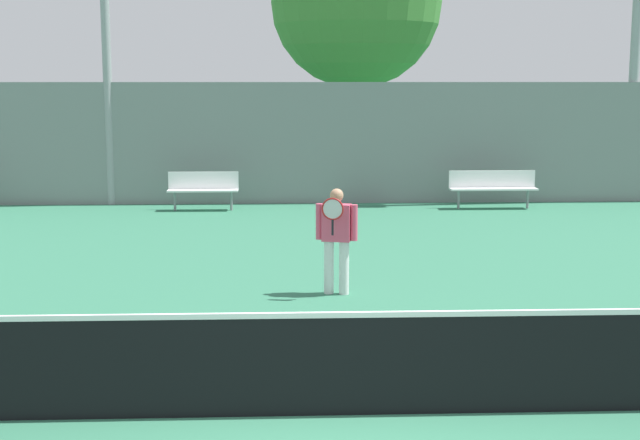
# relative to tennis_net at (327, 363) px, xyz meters

# --- Properties ---
(ground_plane) EXTENTS (100.00, 100.00, 0.00)m
(ground_plane) POSITION_rel_tennis_net_xyz_m (0.00, 0.00, -0.49)
(ground_plane) COLOR #337556
(tennis_net) EXTENTS (11.88, 0.09, 0.97)m
(tennis_net) POSITION_rel_tennis_net_xyz_m (0.00, 0.00, 0.00)
(tennis_net) COLOR black
(tennis_net) RESTS_ON ground_plane
(tennis_player) EXTENTS (0.58, 0.47, 1.51)m
(tennis_player) POSITION_rel_tennis_net_xyz_m (0.36, 4.63, 0.36)
(tennis_player) COLOR silver
(tennis_player) RESTS_ON ground_plane
(bench_courtside_near) EXTENTS (2.06, 0.40, 0.89)m
(bench_courtside_near) POSITION_rel_tennis_net_xyz_m (4.58, 12.98, 0.07)
(bench_courtside_near) COLOR white
(bench_courtside_near) RESTS_ON ground_plane
(bench_by_gate) EXTENTS (1.64, 0.40, 0.89)m
(bench_by_gate) POSITION_rel_tennis_net_xyz_m (-2.24, 12.98, 0.07)
(bench_by_gate) COLOR white
(bench_by_gate) RESTS_ON ground_plane
(back_fence) EXTENTS (31.54, 0.06, 2.96)m
(back_fence) POSITION_rel_tennis_net_xyz_m (0.00, 14.01, 0.99)
(back_fence) COLOR gray
(back_fence) RESTS_ON ground_plane
(tree_green_broad) EXTENTS (5.20, 5.20, 7.94)m
(tree_green_broad) POSITION_rel_tennis_net_xyz_m (1.90, 20.02, 4.82)
(tree_green_broad) COLOR brown
(tree_green_broad) RESTS_ON ground_plane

